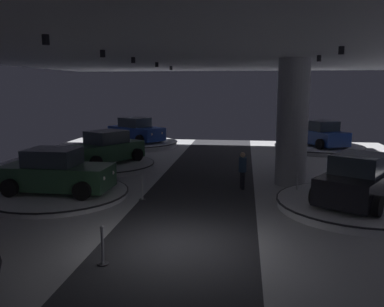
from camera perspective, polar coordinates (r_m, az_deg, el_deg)
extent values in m
cube|color=#B2B2B7|center=(11.34, -1.96, -13.05)|extent=(24.00, 44.00, 0.05)
cube|color=#2D2D33|center=(11.33, -1.97, -12.92)|extent=(4.40, 44.00, 0.01)
cube|color=silver|center=(10.54, -2.14, 16.17)|extent=(24.00, 44.00, 0.10)
cylinder|color=black|center=(9.55, -20.03, 14.92)|extent=(0.16, 0.16, 0.22)
cylinder|color=black|center=(13.08, -12.55, 13.65)|extent=(0.16, 0.16, 0.22)
cylinder|color=black|center=(16.13, -8.34, 12.96)|extent=(0.16, 0.16, 0.22)
cylinder|color=black|center=(19.40, -5.02, 12.44)|extent=(0.16, 0.16, 0.22)
cylinder|color=black|center=(23.00, -2.99, 12.01)|extent=(0.16, 0.16, 0.22)
cylinder|color=black|center=(12.37, 20.40, 13.54)|extent=(0.16, 0.16, 0.22)
cylinder|color=black|center=(15.65, 17.56, 12.73)|extent=(0.16, 0.16, 0.22)
cylinder|color=black|center=(19.07, 16.20, 12.15)|extent=(0.16, 0.16, 0.22)
cylinder|color=black|center=(22.35, 14.47, 11.79)|extent=(0.16, 0.16, 0.22)
cylinder|color=#ADADB2|center=(18.12, 14.03, 4.26)|extent=(1.35, 1.35, 5.50)
cylinder|color=silver|center=(29.30, -7.85, 1.34)|extent=(5.77, 5.77, 0.38)
cylinder|color=black|center=(29.28, -7.86, 1.65)|extent=(5.89, 5.89, 0.05)
cube|color=navy|center=(29.20, -7.89, 2.90)|extent=(4.51, 3.78, 0.90)
cube|color=#2D3842|center=(29.23, -8.12, 4.37)|extent=(2.44, 2.34, 0.70)
cylinder|color=black|center=(28.89, -4.50, 2.35)|extent=(0.69, 0.55, 0.68)
cylinder|color=black|center=(27.51, -7.42, 1.93)|extent=(0.69, 0.55, 0.68)
cylinder|color=black|center=(30.95, -8.28, 2.76)|extent=(0.69, 0.55, 0.68)
cylinder|color=black|center=(29.67, -11.16, 2.38)|extent=(0.69, 0.55, 0.68)
sphere|color=white|center=(28.05, -4.31, 2.92)|extent=(0.18, 0.18, 0.18)
sphere|color=white|center=(27.35, -5.76, 2.73)|extent=(0.18, 0.18, 0.18)
cylinder|color=#B7B7BC|center=(22.03, -12.16, -1.64)|extent=(5.11, 5.11, 0.28)
cylinder|color=black|center=(22.01, -12.17, -1.36)|extent=(5.21, 5.21, 0.05)
cube|color=#2D5638|center=(21.90, -12.23, 0.28)|extent=(3.66, 4.54, 0.90)
cube|color=#2D3842|center=(21.89, -12.00, 2.26)|extent=(2.30, 2.43, 0.70)
cylinder|color=black|center=(20.29, -13.45, -1.26)|extent=(0.53, 0.70, 0.68)
cylinder|color=black|center=(21.86, -16.76, -0.64)|extent=(0.53, 0.70, 0.68)
cylinder|color=black|center=(22.16, -7.72, -0.18)|extent=(0.53, 0.70, 0.68)
cylinder|color=black|center=(23.60, -11.14, 0.32)|extent=(0.53, 0.70, 0.68)
sphere|color=white|center=(20.23, -15.77, -0.29)|extent=(0.18, 0.18, 0.18)
sphere|color=white|center=(21.03, -17.39, -0.01)|extent=(0.18, 0.18, 0.18)
cylinder|color=#B7B7BC|center=(28.78, 17.55, 0.77)|extent=(5.86, 5.86, 0.32)
cylinder|color=black|center=(28.76, 17.56, 1.02)|extent=(5.98, 5.98, 0.05)
cube|color=navy|center=(28.68, 17.63, 2.29)|extent=(3.47, 4.56, 0.90)
cube|color=#2D3842|center=(28.48, 17.88, 3.74)|extent=(2.24, 2.39, 0.70)
cylinder|color=black|center=(29.31, 14.38, 2.05)|extent=(0.50, 0.71, 0.68)
cylinder|color=black|center=(30.44, 17.54, 2.18)|extent=(0.50, 0.71, 0.68)
cylinder|color=black|center=(26.98, 17.67, 1.27)|extent=(0.50, 0.71, 0.68)
cylinder|color=black|center=(28.21, 20.94, 1.43)|extent=(0.50, 0.71, 0.68)
sphere|color=white|center=(30.06, 14.56, 2.96)|extent=(0.18, 0.18, 0.18)
sphere|color=white|center=(30.61, 16.12, 3.01)|extent=(0.18, 0.18, 0.18)
cylinder|color=silver|center=(16.77, -18.39, -5.51)|extent=(5.37, 5.37, 0.23)
cylinder|color=black|center=(16.75, -18.41, -5.24)|extent=(5.47, 5.47, 0.05)
cube|color=#2D5638|center=(16.61, -18.52, -3.10)|extent=(4.23, 1.88, 0.90)
cube|color=#2D3842|center=(16.53, -19.12, -0.55)|extent=(1.93, 1.60, 0.70)
cylinder|color=black|center=(16.97, -12.64, -3.50)|extent=(0.68, 0.23, 0.68)
cylinder|color=black|center=(15.19, -15.36, -5.15)|extent=(0.68, 0.23, 0.68)
cylinder|color=black|center=(18.19, -21.07, -3.04)|extent=(0.68, 0.23, 0.68)
cylinder|color=black|center=(16.54, -24.47, -4.49)|extent=(0.68, 0.23, 0.68)
sphere|color=white|center=(16.21, -11.25, -2.68)|extent=(0.18, 0.18, 0.18)
sphere|color=white|center=(15.31, -12.50, -3.44)|extent=(0.18, 0.18, 0.18)
cylinder|color=silver|center=(15.54, 22.46, -6.79)|extent=(5.61, 5.61, 0.31)
cylinder|color=black|center=(15.50, 22.49, -6.35)|extent=(5.72, 5.72, 0.05)
cube|color=black|center=(15.35, 22.64, -4.04)|extent=(3.75, 4.52, 0.90)
cube|color=#2D3842|center=(15.06, 22.66, -1.39)|extent=(2.33, 2.44, 0.70)
cylinder|color=black|center=(17.03, 20.78, -3.57)|extent=(0.55, 0.69, 0.68)
cylinder|color=black|center=(14.41, 17.09, -5.68)|extent=(0.55, 0.69, 0.68)
cylinder|color=black|center=(13.82, 24.81, -6.80)|extent=(0.55, 0.69, 0.68)
sphere|color=white|center=(17.39, 23.09, -2.16)|extent=(0.18, 0.18, 0.18)
cylinder|color=black|center=(17.29, 7.04, -3.67)|extent=(0.14, 0.14, 0.80)
cylinder|color=black|center=(17.13, 7.23, -3.80)|extent=(0.14, 0.14, 0.80)
cylinder|color=#233851|center=(17.07, 7.18, -1.58)|extent=(0.32, 0.32, 0.62)
sphere|color=beige|center=(16.99, 7.21, -0.19)|extent=(0.22, 0.22, 0.22)
cylinder|color=#333338|center=(16.48, 14.59, -5.94)|extent=(0.28, 0.28, 0.04)
cylinder|color=#B2B2B7|center=(16.37, 14.66, -4.38)|extent=(0.07, 0.07, 0.96)
sphere|color=#B2B2B7|center=(16.26, 14.73, -2.74)|extent=(0.10, 0.10, 0.10)
cylinder|color=#333338|center=(10.47, -12.49, -15.03)|extent=(0.28, 0.28, 0.04)
cylinder|color=#B2B2B7|center=(10.29, -12.58, -12.70)|extent=(0.07, 0.07, 0.96)
sphere|color=#B2B2B7|center=(10.12, -12.68, -10.18)|extent=(0.10, 0.10, 0.10)
cylinder|color=#333338|center=(15.65, -7.03, -6.52)|extent=(0.28, 0.28, 0.04)
cylinder|color=#B2B2B7|center=(15.53, -7.06, -4.89)|extent=(0.07, 0.07, 0.96)
sphere|color=#B2B2B7|center=(15.41, -7.10, -3.16)|extent=(0.10, 0.10, 0.10)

